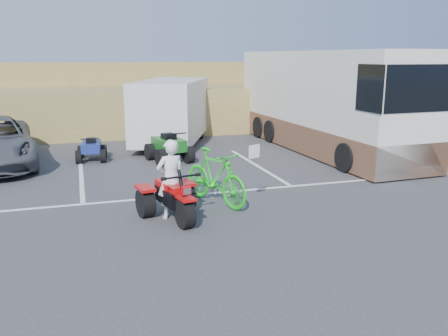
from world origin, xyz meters
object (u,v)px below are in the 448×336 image
object	(u,v)px
red_trike_atv	(174,220)
quad_atv_green	(169,161)
cargo_trailer	(172,110)
rv_motorhome	(323,108)
green_dirt_bike	(215,177)
quad_atv_blue	(92,160)
rider	(171,179)

from	to	relation	value
red_trike_atv	quad_atv_green	distance (m)	5.82
cargo_trailer	quad_atv_green	xyz separation A→B (m)	(-0.74, -3.11, -1.36)
rv_motorhome	green_dirt_bike	bearing A→B (deg)	-138.83
red_trike_atv	quad_atv_green	xyz separation A→B (m)	(0.97, 5.74, 0.00)
cargo_trailer	green_dirt_bike	bearing A→B (deg)	-71.37
quad_atv_blue	cargo_trailer	bearing A→B (deg)	39.43
quad_atv_green	red_trike_atv	bearing A→B (deg)	-110.37
rider	quad_atv_green	world-z (taller)	rider
red_trike_atv	quad_atv_blue	bearing A→B (deg)	91.13
rider	quad_atv_green	size ratio (longest dim) A/B	1.07
quad_atv_green	rider	bearing A→B (deg)	-110.91
green_dirt_bike	quad_atv_blue	xyz separation A→B (m)	(-2.64, 5.82, -0.65)
cargo_trailer	quad_atv_blue	distance (m)	4.09
cargo_trailer	quad_atv_green	size ratio (longest dim) A/B	3.62
red_trike_atv	rider	size ratio (longest dim) A/B	0.97
cargo_trailer	rv_motorhome	distance (m)	5.82
rider	quad_atv_blue	xyz separation A→B (m)	(-1.45, 6.52, -0.86)
red_trike_atv	cargo_trailer	bearing A→B (deg)	67.70
rv_motorhome	cargo_trailer	bearing A→B (deg)	151.02
red_trike_atv	quad_atv_blue	distance (m)	6.83
red_trike_atv	rider	bearing A→B (deg)	90.00
green_dirt_bike	cargo_trailer	world-z (taller)	cargo_trailer
rv_motorhome	quad_atv_blue	world-z (taller)	rv_motorhome
cargo_trailer	rv_motorhome	world-z (taller)	rv_motorhome
quad_atv_blue	rider	bearing A→B (deg)	-72.40
rv_motorhome	quad_atv_green	xyz separation A→B (m)	(-5.91, -0.46, -1.54)
green_dirt_bike	rv_motorhome	world-z (taller)	rv_motorhome
rv_motorhome	quad_atv_green	size ratio (longest dim) A/B	6.22
red_trike_atv	green_dirt_bike	xyz separation A→B (m)	(1.16, 0.84, 0.65)
cargo_trailer	quad_atv_blue	world-z (taller)	cargo_trailer
green_dirt_bike	quad_atv_blue	size ratio (longest dim) A/B	1.69
rider	rv_motorhome	bearing A→B (deg)	-150.20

